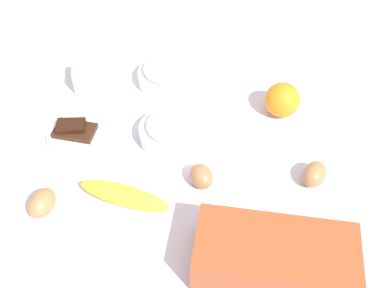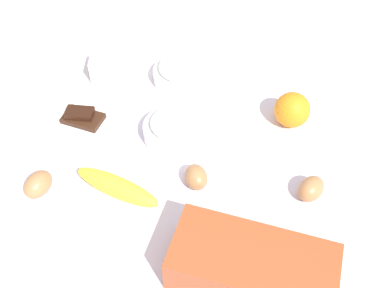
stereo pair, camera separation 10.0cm
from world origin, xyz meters
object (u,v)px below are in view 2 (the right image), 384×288
sugar_bowl (181,72)px  butter_block (109,67)px  loaf_pan (252,266)px  egg_near_butter (38,184)px  banana (117,187)px  flour_bowl (174,128)px  egg_beside_bowl (311,189)px  chocolate_plate (83,120)px  orange_fruit (292,110)px  egg_loose (196,177)px

sugar_bowl → butter_block: sugar_bowl is taller
loaf_pan → egg_near_butter: size_ratio=4.41×
banana → loaf_pan: bearing=155.8°
flour_bowl → egg_beside_bowl: 0.32m
sugar_bowl → butter_block: size_ratio=1.55×
egg_beside_bowl → sugar_bowl: bearing=-41.6°
loaf_pan → chocolate_plate: bearing=-30.0°
loaf_pan → orange_fruit: bearing=-90.5°
orange_fruit → egg_loose: (0.18, 0.22, -0.02)m
sugar_bowl → orange_fruit: orange_fruit is taller
flour_bowl → egg_near_butter: 0.31m
banana → orange_fruit: size_ratio=2.34×
chocolate_plate → egg_beside_bowl: bearing=169.0°
egg_loose → chocolate_plate: egg_loose is taller
loaf_pan → banana: 0.31m
loaf_pan → egg_near_butter: 0.45m
loaf_pan → flour_bowl: loaf_pan is taller
loaf_pan → egg_beside_bowl: bearing=-109.8°
banana → chocolate_plate: bearing=-51.5°
loaf_pan → banana: bearing=-18.8°
flour_bowl → sugar_bowl: 0.19m
orange_fruit → egg_beside_bowl: (-0.05, 0.20, -0.02)m
butter_block → egg_near_butter: size_ratio=1.36×
egg_near_butter → egg_loose: bearing=-164.8°
flour_bowl → egg_beside_bowl: size_ratio=2.16×
banana → egg_beside_bowl: size_ratio=2.99×
orange_fruit → egg_near_butter: orange_fruit is taller
loaf_pan → orange_fruit: (-0.04, -0.40, -0.00)m
sugar_bowl → egg_near_butter: (0.21, 0.39, -0.01)m
sugar_bowl → egg_near_butter: bearing=62.4°
egg_near_butter → egg_loose: egg_near_butter is taller
orange_fruit → egg_beside_bowl: bearing=104.9°
loaf_pan → egg_beside_bowl: 0.22m
flour_bowl → sugar_bowl: bearing=-82.3°
sugar_bowl → egg_near_butter: 0.44m
orange_fruit → egg_loose: size_ratio=1.37×
butter_block → chocolate_plate: butter_block is taller
egg_near_butter → egg_beside_bowl: bearing=-169.4°
banana → egg_loose: 0.16m
orange_fruit → egg_near_butter: 0.57m
orange_fruit → chocolate_plate: size_ratio=0.62×
flour_bowl → egg_near_butter: bearing=41.4°
egg_beside_bowl → egg_loose: size_ratio=1.07×
loaf_pan → banana: size_ratio=1.53×
egg_near_butter → chocolate_plate: (-0.02, -0.20, -0.01)m
banana → orange_fruit: 0.43m
egg_beside_bowl → egg_loose: 0.23m
flour_bowl → sugar_bowl: sugar_bowl is taller
banana → egg_near_butter: bearing=10.4°
sugar_bowl → egg_beside_bowl: 0.44m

